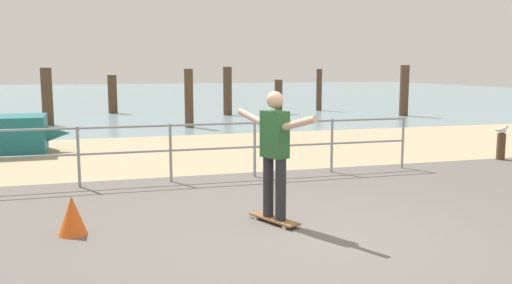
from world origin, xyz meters
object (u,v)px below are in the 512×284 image
Objects in this scene: skateboarder at (275,147)px; bollard_short at (501,147)px; traffic_cone at (72,216)px; seagull at (502,130)px; skateboard at (274,219)px.

skateboarder is 7.09m from bollard_short.
skateboarder reaches higher than traffic_cone.
seagull is at bearing 18.86° from traffic_cone.
skateboarder is at bearing -152.97° from seagull.
traffic_cone is (-8.79, -3.00, -0.05)m from bollard_short.
seagull is (6.30, 3.21, -0.34)m from skateboarder.
skateboard is at bearing -4.75° from traffic_cone.
skateboarder is at bearing -53.13° from skateboard.
skateboarder is at bearing -152.96° from bollard_short.
seagull is (0.02, 0.01, 0.37)m from bollard_short.
bollard_short is 0.37m from seagull.
bollard_short is (6.29, 3.21, -0.72)m from skateboarder.
skateboard is at bearing -152.96° from bollard_short.
seagull reaches higher than bollard_short.
bollard_short is (6.29, 3.21, 0.23)m from skateboard.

